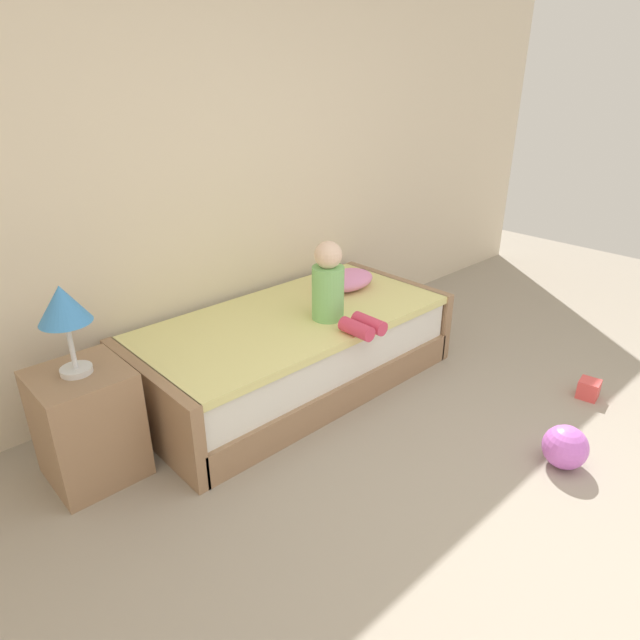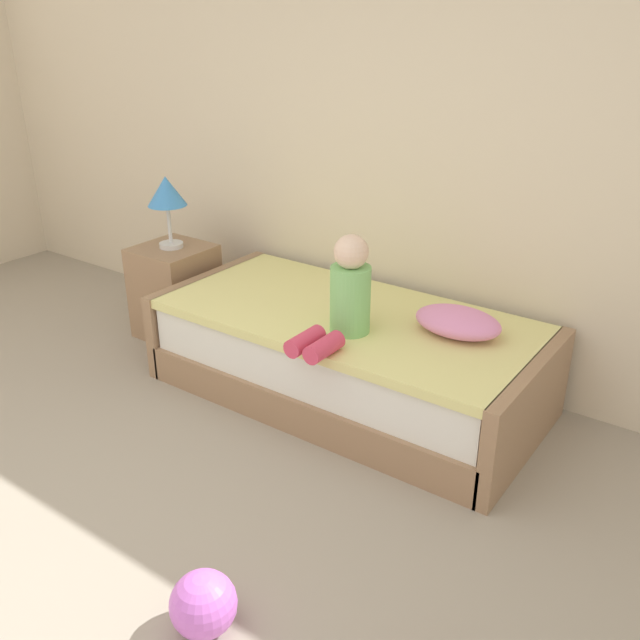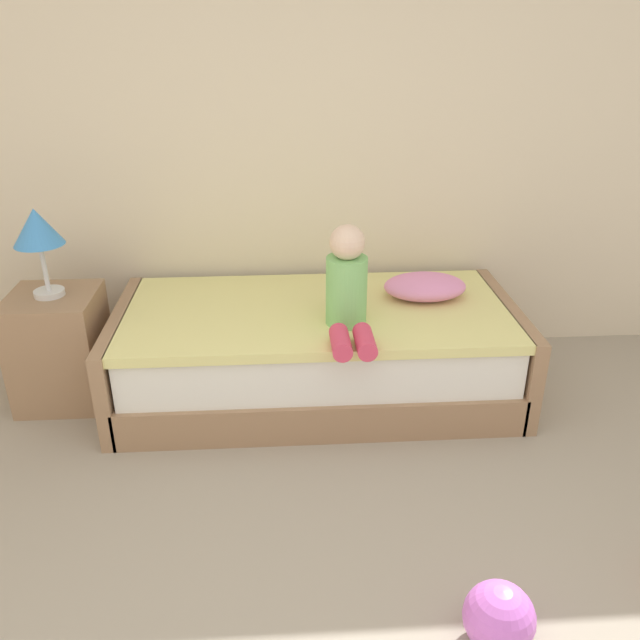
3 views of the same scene
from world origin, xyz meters
name	(u,v)px [view 2 (image 2 of 3)]	position (x,y,z in m)	size (l,w,h in m)	color
ground_plane	(20,629)	(0.00, 0.00, 0.00)	(9.20, 9.20, 0.00)	#9E9384
wall_rear	(406,115)	(0.00, 2.60, 1.45)	(7.20, 0.10, 2.90)	beige
bed	(347,355)	(0.04, 2.00, 0.25)	(2.11, 1.00, 0.50)	#997556
nightstand	(176,291)	(-1.31, 2.02, 0.30)	(0.44, 0.44, 0.60)	#997556
table_lamp	(167,195)	(-1.31, 2.02, 0.94)	(0.24, 0.24, 0.45)	silver
child_figure	(345,296)	(0.17, 1.77, 0.70)	(0.20, 0.51, 0.50)	#7FC672
pillow	(458,322)	(0.62, 2.10, 0.56)	(0.44, 0.30, 0.13)	#EA8CC6
toy_ball	(203,604)	(0.53, 0.38, 0.12)	(0.23, 0.23, 0.23)	#CC66D8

